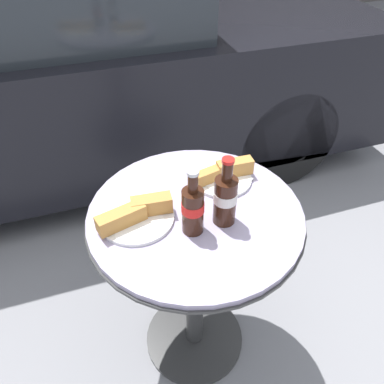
% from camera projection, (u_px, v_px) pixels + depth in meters
% --- Properties ---
extents(ground_plane, '(30.00, 30.00, 0.00)m').
position_uv_depth(ground_plane, '(194.00, 338.00, 1.66)').
color(ground_plane, gray).
extents(bistro_table, '(0.68, 0.68, 0.78)m').
position_uv_depth(bistro_table, '(195.00, 255.00, 1.29)').
color(bistro_table, '#333333').
rests_on(bistro_table, ground_plane).
extents(cola_bottle_left, '(0.07, 0.07, 0.23)m').
position_uv_depth(cola_bottle_left, '(225.00, 198.00, 1.07)').
color(cola_bottle_left, '#33190F').
rests_on(cola_bottle_left, bistro_table).
extents(cola_bottle_right, '(0.06, 0.06, 0.22)m').
position_uv_depth(cola_bottle_right, '(193.00, 208.00, 1.04)').
color(cola_bottle_right, '#33190F').
rests_on(cola_bottle_right, bistro_table).
extents(lunch_plate_near, '(0.22, 0.20, 0.07)m').
position_uv_depth(lunch_plate_near, '(223.00, 175.00, 1.26)').
color(lunch_plate_near, white).
rests_on(lunch_plate_near, bistro_table).
extents(lunch_plate_far, '(0.24, 0.23, 0.07)m').
position_uv_depth(lunch_plate_far, '(136.00, 215.00, 1.11)').
color(lunch_plate_far, white).
rests_on(lunch_plate_far, bistro_table).
extents(parked_car, '(3.90, 1.74, 1.39)m').
position_uv_depth(parked_car, '(57.00, 62.00, 2.37)').
color(parked_car, black).
rests_on(parked_car, ground_plane).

